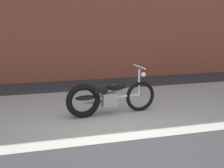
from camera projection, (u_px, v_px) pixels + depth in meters
ground_plane at (121, 141)px, 4.66m from camera, size 80.00×80.00×0.00m
sidewalk_slab at (99, 109)px, 6.31m from camera, size 36.00×3.50×0.01m
motorcycle_black at (106, 97)px, 5.86m from camera, size 2.01×0.58×1.03m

